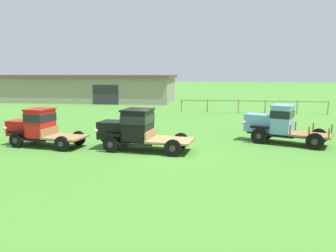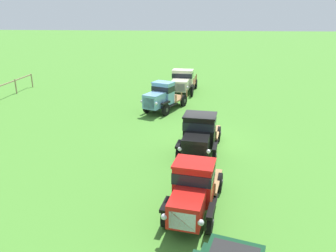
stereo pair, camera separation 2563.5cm
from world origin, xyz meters
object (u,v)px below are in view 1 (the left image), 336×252
at_px(vintage_truck_midrow_center, 135,128).
at_px(vintage_truck_far_side, 278,123).
at_px(vintage_truck_second_in_line, 38,127).
at_px(farm_shed, 92,88).

relative_size(vintage_truck_midrow_center, vintage_truck_far_side, 1.05).
bearing_deg(vintage_truck_midrow_center, vintage_truck_second_in_line, 177.68).
bearing_deg(vintage_truck_far_side, farm_shed, 129.43).
relative_size(farm_shed, vintage_truck_second_in_line, 4.81).
xyz_separation_m(farm_shed, vintage_truck_second_in_line, (7.00, -26.87, -0.77)).
height_order(farm_shed, vintage_truck_far_side, farm_shed).
height_order(farm_shed, vintage_truck_second_in_line, farm_shed).
distance_m(farm_shed, vintage_truck_far_side, 31.52).
relative_size(vintage_truck_second_in_line, vintage_truck_midrow_center, 0.91).
xyz_separation_m(vintage_truck_second_in_line, vintage_truck_far_side, (13.02, 2.53, 0.07)).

